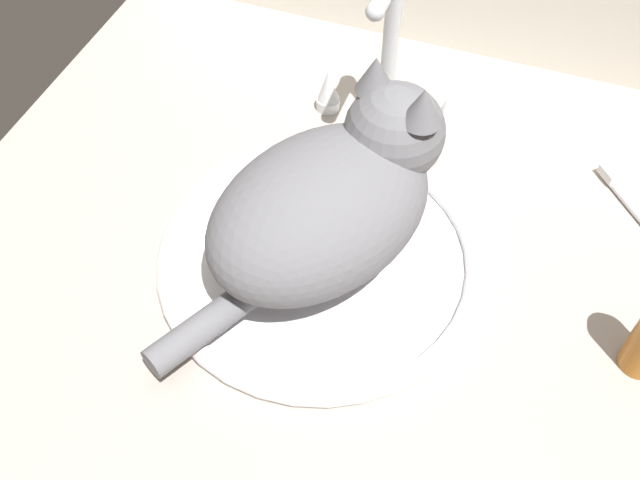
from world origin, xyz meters
The scene contains 4 objects.
countertop centered at (0.00, 0.00, 1.50)cm, with size 102.30×78.07×3.00cm, color #ADA399.
sink_basin centered at (-5.74, -3.48, 3.87)cm, with size 36.47×36.47×2.03cm.
faucet centered at (-5.74, 20.35, 11.95)cm, with size 18.73×11.03×23.18cm.
cat centered at (-4.76, -1.59, 12.50)cm, with size 28.43×36.46×18.97cm.
Camera 1 is at (11.18, -50.06, 70.30)cm, focal length 41.58 mm.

